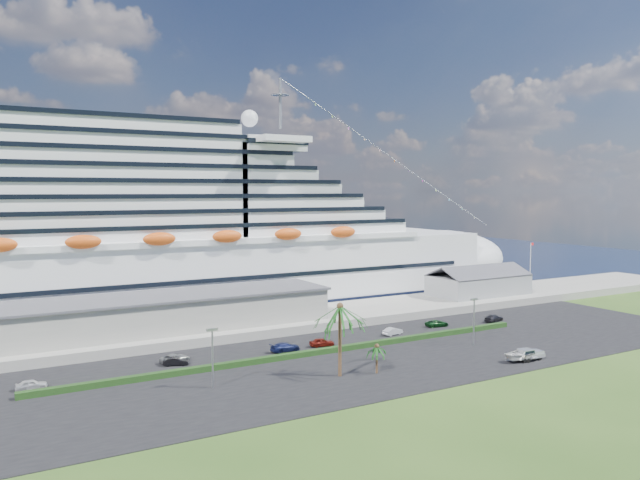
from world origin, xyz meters
TOP-DOWN VIEW (x-y plane):
  - ground at (0.00, 0.00)m, footprint 420.00×420.00m
  - asphalt_lot at (0.00, 11.00)m, footprint 140.00×38.00m
  - wharf at (0.00, 40.00)m, footprint 240.00×20.00m
  - water at (0.00, 130.00)m, footprint 420.00×160.00m
  - cruise_ship at (-21.53, 64.00)m, footprint 191.00×38.00m
  - terminal_building at (-25.00, 40.00)m, footprint 61.00×15.00m
  - port_shed at (52.00, 40.00)m, footprint 24.00×12.31m
  - flagpole at (70.04, 40.00)m, footprint 1.08×0.16m
  - hedge at (-8.00, 16.00)m, footprint 88.00×1.10m
  - lamp_post_left at (-28.00, 8.00)m, footprint 1.60×0.35m
  - lamp_post_right at (20.00, 8.00)m, footprint 1.60×0.35m
  - palm_tall at (-10.00, 4.00)m, footprint 8.82×8.82m
  - palm_short at (-4.50, 2.50)m, footprint 3.53×3.53m
  - parked_car_0 at (-49.72, 19.54)m, footprint 4.07×1.73m
  - parked_car_1 at (-29.17, 21.31)m, footprint 4.07×2.71m
  - parked_car_2 at (-28.79, 23.00)m, footprint 5.16×3.30m
  - parked_car_3 at (-10.65, 20.52)m, footprint 5.24×2.33m
  - parked_car_4 at (-3.61, 20.37)m, footprint 4.59×2.58m
  - parked_car_5 at (12.31, 21.29)m, footprint 4.42×2.25m
  - parked_car_6 at (24.25, 22.74)m, footprint 4.99×2.79m
  - parked_car_7 at (37.60, 20.62)m, footprint 5.27×3.13m
  - pickup_truck at (20.59, -3.67)m, footprint 5.39×2.37m
  - boat_trailer at (19.02, -3.80)m, footprint 6.51×4.78m

SIDE VIEW (x-z plane):
  - ground at x=0.00m, z-range 0.00..0.00m
  - water at x=0.00m, z-range 0.00..0.02m
  - asphalt_lot at x=0.00m, z-range 0.00..0.12m
  - hedge at x=-8.00m, z-range 0.12..1.02m
  - parked_car_1 at x=-29.17m, z-range 0.12..1.39m
  - parked_car_6 at x=24.25m, z-range 0.12..1.44m
  - parked_car_2 at x=-28.79m, z-range 0.12..1.45m
  - parked_car_0 at x=-49.72m, z-range 0.12..1.49m
  - parked_car_5 at x=12.31m, z-range 0.12..1.51m
  - parked_car_7 at x=37.60m, z-range 0.12..1.55m
  - parked_car_4 at x=-3.61m, z-range 0.12..1.59m
  - parked_car_3 at x=-10.65m, z-range 0.12..1.62m
  - wharf at x=0.00m, z-range 0.00..1.80m
  - pickup_truck at x=20.59m, z-range 0.21..2.06m
  - boat_trailer at x=19.02m, z-range 0.41..2.22m
  - palm_short at x=-4.50m, z-range 1.38..5.95m
  - port_shed at x=52.00m, z-range 0.71..8.08m
  - terminal_building at x=-25.00m, z-range 1.86..8.16m
  - lamp_post_left at x=-28.00m, z-range 1.21..9.48m
  - lamp_post_right at x=20.00m, z-range 1.21..9.48m
  - flagpole at x=70.04m, z-range 2.27..14.27m
  - palm_tall at x=-10.00m, z-range 3.64..14.77m
  - cruise_ship at x=-21.53m, z-range -10.31..43.69m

